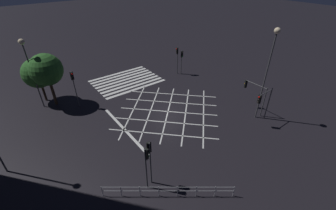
{
  "coord_description": "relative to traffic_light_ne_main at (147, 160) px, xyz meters",
  "views": [
    {
      "loc": [
        13.32,
        17.66,
        15.03
      ],
      "look_at": [
        0.0,
        0.0,
        0.92
      ],
      "focal_mm": 24.0,
      "sensor_mm": 36.0,
      "label": 1
    }
  ],
  "objects": [
    {
      "name": "traffic_light_sw_cross",
      "position": [
        -15.77,
        -14.8,
        -0.22
      ],
      "size": [
        0.36,
        0.39,
        3.74
      ],
      "rotation": [
        0.0,
        0.0,
        1.57
      ],
      "color": "#424244",
      "rests_on": "ground_plane"
    },
    {
      "name": "road_markings",
      "position": [
        -7.33,
        -14.37,
        -2.9
      ],
      "size": [
        14.21,
        20.81,
        0.01
      ],
      "color": "silver",
      "rests_on": "ground_plane"
    },
    {
      "name": "traffic_light_ne_main",
      "position": [
        0.0,
        0.0,
        0.0
      ],
      "size": [
        0.39,
        0.36,
        4.06
      ],
      "rotation": [
        0.0,
        0.0,
        3.14
      ],
      "color": "#424244",
      "rests_on": "ground_plane"
    },
    {
      "name": "traffic_light_nw_main",
      "position": [
        -14.33,
        0.16,
        -0.05
      ],
      "size": [
        2.4,
        0.36,
        3.87
      ],
      "color": "#424244",
      "rests_on": "ground_plane"
    },
    {
      "name": "street_tree_near",
      "position": [
        3.31,
        -19.05,
        0.87
      ],
      "size": [
        3.58,
        3.58,
        5.57
      ],
      "color": "#38281C",
      "rests_on": "ground_plane"
    },
    {
      "name": "street_tree_far",
      "position": [
        2.52,
        -17.28,
        1.72
      ],
      "size": [
        3.72,
        3.72,
        6.5
      ],
      "color": "#38281C",
      "rests_on": "ground_plane"
    },
    {
      "name": "traffic_light_sw_main",
      "position": [
        -15.17,
        -15.21,
        0.16
      ],
      "size": [
        0.39,
        0.36,
        4.29
      ],
      "color": "#424244",
      "rests_on": "ground_plane"
    },
    {
      "name": "pedestrian_railing",
      "position": [
        -0.73,
        1.61,
        -2.23
      ],
      "size": [
        7.93,
        6.0,
        1.05
      ],
      "rotation": [
        0.0,
        0.0,
        2.5
      ],
      "color": "#9EA0A5",
      "rests_on": "ground_plane"
    },
    {
      "name": "traffic_light_nw_cross",
      "position": [
        -15.59,
        -1.93,
        -0.18
      ],
      "size": [
        0.36,
        2.91,
        3.67
      ],
      "rotation": [
        0.0,
        0.0,
        -1.57
      ],
      "color": "#424244",
      "rests_on": "ground_plane"
    },
    {
      "name": "street_lamp_far",
      "position": [
        -14.92,
        -0.56,
        4.45
      ],
      "size": [
        0.59,
        0.59,
        10.03
      ],
      "color": "#424244",
      "rests_on": "ground_plane"
    },
    {
      "name": "traffic_light_se_cross",
      "position": [
        0.4,
        -15.03,
        0.37
      ],
      "size": [
        0.36,
        0.39,
        4.6
      ],
      "rotation": [
        0.0,
        0.0,
        1.57
      ],
      "color": "#424244",
      "rests_on": "ground_plane"
    },
    {
      "name": "ground_plane",
      "position": [
        -7.62,
        -7.52,
        -2.9
      ],
      "size": [
        200.0,
        200.0,
        0.0
      ],
      "primitive_type": "plane",
      "color": "black"
    },
    {
      "name": "traffic_light_ne_cross",
      "position": [
        -0.42,
        -0.26,
        0.12
      ],
      "size": [
        0.36,
        0.39,
        4.23
      ],
      "rotation": [
        0.0,
        0.0,
        -1.57
      ],
      "color": "#424244",
      "rests_on": "ground_plane"
    },
    {
      "name": "street_lamp_west",
      "position": [
        3.92,
        -17.61,
        3.58
      ],
      "size": [
        0.63,
        0.63,
        8.35
      ],
      "color": "#424244",
      "rests_on": "ground_plane"
    }
  ]
}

